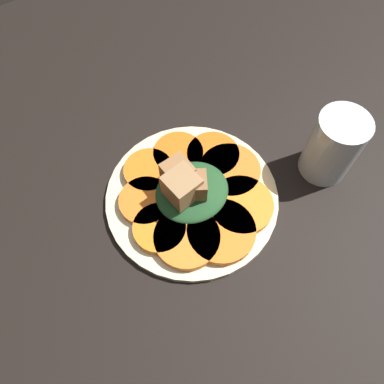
% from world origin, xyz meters
% --- Properties ---
extents(table_slab, '(1.20, 1.20, 0.02)m').
position_xyz_m(table_slab, '(0.00, 0.00, 0.01)').
color(table_slab, black).
rests_on(table_slab, ground).
extents(plate, '(0.26, 0.26, 0.01)m').
position_xyz_m(plate, '(0.00, 0.00, 0.03)').
color(plate, beige).
rests_on(plate, table_slab).
extents(carrot_slice_0, '(0.08, 0.08, 0.01)m').
position_xyz_m(carrot_slice_0, '(0.07, 0.02, 0.04)').
color(carrot_slice_0, orange).
rests_on(carrot_slice_0, plate).
extents(carrot_slice_1, '(0.09, 0.09, 0.01)m').
position_xyz_m(carrot_slice_1, '(0.05, 0.05, 0.04)').
color(carrot_slice_1, orange).
rests_on(carrot_slice_1, plate).
extents(carrot_slice_2, '(0.10, 0.10, 0.01)m').
position_xyz_m(carrot_slice_2, '(-0.00, 0.07, 0.04)').
color(carrot_slice_2, orange).
rests_on(carrot_slice_2, plate).
extents(carrot_slice_3, '(0.09, 0.09, 0.01)m').
position_xyz_m(carrot_slice_3, '(-0.05, 0.06, 0.04)').
color(carrot_slice_3, orange).
rests_on(carrot_slice_3, plate).
extents(carrot_slice_4, '(0.09, 0.09, 0.01)m').
position_xyz_m(carrot_slice_4, '(-0.07, 0.00, 0.04)').
color(carrot_slice_4, orange).
rests_on(carrot_slice_4, plate).
extents(carrot_slice_5, '(0.08, 0.08, 0.01)m').
position_xyz_m(carrot_slice_5, '(-0.07, -0.04, 0.04)').
color(carrot_slice_5, orange).
rests_on(carrot_slice_5, plate).
extents(carrot_slice_6, '(0.08, 0.08, 0.01)m').
position_xyz_m(carrot_slice_6, '(-0.02, -0.07, 0.04)').
color(carrot_slice_6, orange).
rests_on(carrot_slice_6, plate).
extents(carrot_slice_7, '(0.08, 0.08, 0.01)m').
position_xyz_m(carrot_slice_7, '(0.03, -0.07, 0.04)').
color(carrot_slice_7, orange).
rests_on(carrot_slice_7, plate).
extents(carrot_slice_8, '(0.08, 0.08, 0.01)m').
position_xyz_m(carrot_slice_8, '(0.06, -0.03, 0.04)').
color(carrot_slice_8, orange).
rests_on(carrot_slice_8, plate).
extents(center_pile, '(0.11, 0.10, 0.07)m').
position_xyz_m(center_pile, '(0.00, -0.00, 0.05)').
color(center_pile, '#1E4723').
rests_on(center_pile, plate).
extents(fork, '(0.18, 0.06, 0.00)m').
position_xyz_m(fork, '(-0.01, -0.05, 0.03)').
color(fork, silver).
rests_on(fork, plate).
extents(water_glass, '(0.07, 0.07, 0.11)m').
position_xyz_m(water_glass, '(-0.20, 0.07, 0.08)').
color(water_glass, silver).
rests_on(water_glass, table_slab).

